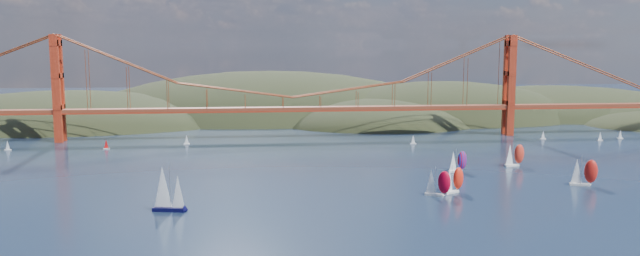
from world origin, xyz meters
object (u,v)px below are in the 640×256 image
object	(u,v)px
sloop_navy	(167,189)
racer_rwb	(458,161)
racer_2	(583,172)
racer_3	(514,155)
racer_0	(437,182)
racer_1	(454,180)

from	to	relation	value
sloop_navy	racer_rwb	size ratio (longest dim) A/B	1.63
racer_2	racer_3	bearing A→B (deg)	119.53
racer_0	racer_3	world-z (taller)	racer_3
racer_2	racer_rwb	bearing A→B (deg)	157.61
racer_1	racer_rwb	bearing A→B (deg)	40.85
racer_3	racer_rwb	size ratio (longest dim) A/B	1.10
racer_0	racer_2	world-z (taller)	racer_2
racer_1	racer_rwb	distance (m)	35.82
racer_2	racer_rwb	world-z (taller)	racer_2
racer_0	racer_3	xyz separation A→B (m)	(46.40, 46.22, 0.26)
racer_2	sloop_navy	bearing A→B (deg)	-157.34
racer_0	racer_2	distance (m)	56.79
racer_0	racer_1	distance (m)	7.69
racer_0	racer_rwb	xyz separation A→B (m)	(19.31, 37.22, -0.20)
sloop_navy	racer_2	world-z (taller)	sloop_navy
sloop_navy	racer_3	distance (m)	144.21
sloop_navy	racer_1	distance (m)	94.12
sloop_navy	racer_0	bearing A→B (deg)	18.21
racer_2	racer_3	world-z (taller)	racer_2
racer_2	racer_3	xyz separation A→B (m)	(-9.63, 36.98, -0.21)
racer_3	racer_1	bearing A→B (deg)	-146.10
racer_2	racer_rwb	distance (m)	46.18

